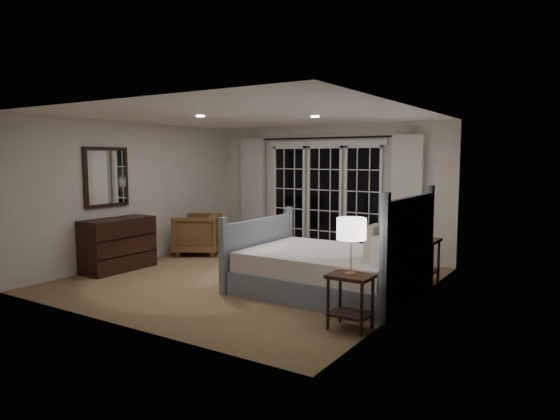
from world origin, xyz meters
The scene contains 20 objects.
floor centered at (0.00, 0.00, 0.00)m, with size 5.00×5.00×0.00m, color #94794F.
ceiling centered at (0.00, 0.00, 2.50)m, with size 5.00×5.00×0.00m, color white.
wall_left centered at (-2.50, 0.00, 1.25)m, with size 0.02×5.00×2.50m, color silver.
wall_right centered at (2.50, 0.00, 1.25)m, with size 0.02×5.00×2.50m, color silver.
wall_back centered at (0.00, 2.50, 1.25)m, with size 5.00×0.02×2.50m, color silver.
wall_front centered at (0.00, -2.50, 1.25)m, with size 5.00×0.02×2.50m, color silver.
french_doors centered at (0.00, 2.46, 1.09)m, with size 2.50×0.04×2.20m.
curtain_rod centered at (0.00, 2.40, 2.25)m, with size 0.03×0.03×3.50m, color black.
curtain_left centered at (-1.65, 2.38, 1.15)m, with size 0.55×0.10×2.25m, color silver.
curtain_right centered at (1.65, 2.38, 1.15)m, with size 0.55×0.10×2.25m, color silver.
downlight_a centered at (0.80, 0.60, 2.49)m, with size 0.12×0.12×0.01m, color white.
downlight_b centered at (-0.60, -0.40, 2.49)m, with size 0.12×0.12×0.01m, color white.
bed centered at (1.41, -0.02, 0.34)m, with size 2.37×1.71×1.39m.
nightstand_left centered at (2.25, -1.21, 0.40)m, with size 0.47×0.37×0.61m.
nightstand_right centered at (2.28, 1.25, 0.44)m, with size 0.52×0.41×0.67m.
lamp_left centered at (2.25, -1.21, 1.10)m, with size 0.32×0.32×0.62m.
lamp_right centered at (2.28, 1.25, 1.17)m, with size 0.33×0.33×0.63m.
armchair centered at (-2.08, 1.11, 0.39)m, with size 0.84×0.87×0.79m, color brown.
dresser centered at (-2.23, -0.66, 0.44)m, with size 0.52×1.23×0.87m.
mirror centered at (-2.47, -0.66, 1.55)m, with size 0.05×0.85×1.00m.
Camera 1 is at (4.48, -6.10, 1.87)m, focal length 32.00 mm.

